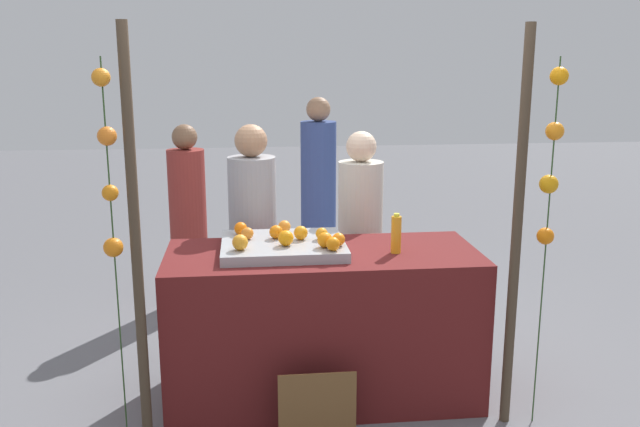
{
  "coord_description": "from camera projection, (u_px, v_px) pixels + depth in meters",
  "views": [
    {
      "loc": [
        -0.44,
        -3.84,
        2.05
      ],
      "look_at": [
        0.0,
        0.15,
        1.12
      ],
      "focal_mm": 37.91,
      "sensor_mm": 36.0,
      "label": 1
    }
  ],
  "objects": [
    {
      "name": "vendor_left",
      "position": [
        253.0,
        250.0,
        4.67
      ],
      "size": [
        0.33,
        0.33,
        1.62
      ],
      "color": "#99999E",
      "rests_on": "ground_plane"
    },
    {
      "name": "vendor_right",
      "position": [
        360.0,
        249.0,
        4.79
      ],
      "size": [
        0.31,
        0.31,
        1.56
      ],
      "color": "beige",
      "rests_on": "ground_plane"
    },
    {
      "name": "juice_bottle",
      "position": [
        396.0,
        234.0,
        3.98
      ],
      "size": [
        0.06,
        0.06,
        0.24
      ],
      "color": "orange",
      "rests_on": "stall_counter"
    },
    {
      "name": "orange_5",
      "position": [
        284.0,
        227.0,
        4.21
      ],
      "size": [
        0.08,
        0.08,
        0.08
      ],
      "primitive_type": "sphere",
      "color": "orange",
      "rests_on": "orange_tray"
    },
    {
      "name": "stall_counter",
      "position": [
        323.0,
        324.0,
        4.12
      ],
      "size": [
        1.86,
        0.78,
        0.92
      ],
      "primitive_type": "cube",
      "color": "#5B1919",
      "rests_on": "ground_plane"
    },
    {
      "name": "chalkboard_sign",
      "position": [
        317.0,
        410.0,
        3.63
      ],
      "size": [
        0.42,
        0.03,
        0.43
      ],
      "color": "brown",
      "rests_on": "ground_plane"
    },
    {
      "name": "ground_plane",
      "position": [
        323.0,
        393.0,
        4.23
      ],
      "size": [
        24.0,
        24.0,
        0.0
      ],
      "primitive_type": "plane",
      "color": "slate"
    },
    {
      "name": "canopy_post_right",
      "position": [
        517.0,
        234.0,
        3.67
      ],
      "size": [
        0.06,
        0.06,
        2.23
      ],
      "primitive_type": "cylinder",
      "color": "#473828",
      "rests_on": "ground_plane"
    },
    {
      "name": "garland_strand_right",
      "position": [
        552.0,
        161.0,
        3.57
      ],
      "size": [
        0.11,
        0.11,
        2.06
      ],
      "color": "#2D4C23",
      "rests_on": "ground_plane"
    },
    {
      "name": "canopy_post_left",
      "position": [
        136.0,
        246.0,
        3.45
      ],
      "size": [
        0.06,
        0.06,
        2.23
      ],
      "primitive_type": "cylinder",
      "color": "#473828",
      "rests_on": "ground_plane"
    },
    {
      "name": "orange_0",
      "position": [
        241.0,
        228.0,
        4.16
      ],
      "size": [
        0.08,
        0.08,
        0.08
      ],
      "primitive_type": "sphere",
      "color": "orange",
      "rests_on": "orange_tray"
    },
    {
      "name": "orange_4",
      "position": [
        326.0,
        240.0,
        3.89
      ],
      "size": [
        0.09,
        0.09,
        0.09
      ],
      "primitive_type": "sphere",
      "color": "orange",
      "rests_on": "orange_tray"
    },
    {
      "name": "garland_strand_left",
      "position": [
        109.0,
        173.0,
        3.35
      ],
      "size": [
        0.11,
        0.1,
        2.06
      ],
      "color": "#2D4C23",
      "rests_on": "ground_plane"
    },
    {
      "name": "orange_8",
      "position": [
        286.0,
        238.0,
        3.92
      ],
      "size": [
        0.09,
        0.09,
        0.09
      ],
      "primitive_type": "sphere",
      "color": "orange",
      "rests_on": "orange_tray"
    },
    {
      "name": "crowd_person_0",
      "position": [
        188.0,
        222.0,
        5.63
      ],
      "size": [
        0.31,
        0.31,
        1.53
      ],
      "color": "maroon",
      "rests_on": "ground_plane"
    },
    {
      "name": "orange_6",
      "position": [
        240.0,
        242.0,
        3.83
      ],
      "size": [
        0.09,
        0.09,
        0.09
      ],
      "primitive_type": "sphere",
      "color": "orange",
      "rests_on": "orange_tray"
    },
    {
      "name": "orange_9",
      "position": [
        321.0,
        234.0,
        4.05
      ],
      "size": [
        0.07,
        0.07,
        0.07
      ],
      "primitive_type": "sphere",
      "color": "orange",
      "rests_on": "orange_tray"
    },
    {
      "name": "orange_3",
      "position": [
        248.0,
        233.0,
        4.06
      ],
      "size": [
        0.07,
        0.07,
        0.07
      ],
      "primitive_type": "sphere",
      "color": "orange",
      "rests_on": "orange_tray"
    },
    {
      "name": "orange_tray",
      "position": [
        283.0,
        246.0,
        4.03
      ],
      "size": [
        0.73,
        0.61,
        0.06
      ],
      "primitive_type": "cube",
      "color": "#9EA0A5",
      "rests_on": "stall_counter"
    },
    {
      "name": "orange_1",
      "position": [
        338.0,
        239.0,
        3.92
      ],
      "size": [
        0.08,
        0.08,
        0.08
      ],
      "primitive_type": "sphere",
      "color": "orange",
      "rests_on": "orange_tray"
    },
    {
      "name": "orange_2",
      "position": [
        301.0,
        233.0,
        4.05
      ],
      "size": [
        0.08,
        0.08,
        0.08
      ],
      "primitive_type": "sphere",
      "color": "orange",
      "rests_on": "orange_tray"
    },
    {
      "name": "crowd_person_1",
      "position": [
        318.0,
        192.0,
        6.49
      ],
      "size": [
        0.34,
        0.34,
        1.69
      ],
      "color": "#384C8C",
      "rests_on": "ground_plane"
    },
    {
      "name": "orange_7",
      "position": [
        276.0,
        232.0,
        4.08
      ],
      "size": [
        0.08,
        0.08,
        0.08
      ],
      "primitive_type": "sphere",
      "color": "orange",
      "rests_on": "orange_tray"
    },
    {
      "name": "orange_10",
      "position": [
        333.0,
        244.0,
        3.82
      ],
      "size": [
        0.08,
        0.08,
        0.08
      ],
      "primitive_type": "sphere",
      "color": "orange",
      "rests_on": "orange_tray"
    }
  ]
}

